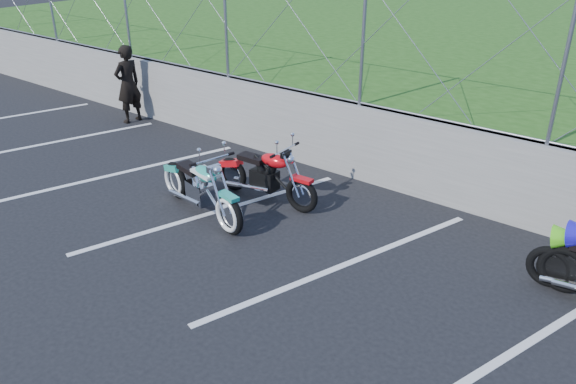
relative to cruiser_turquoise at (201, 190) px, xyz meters
The scene contains 8 objects.
ground 0.93m from the cruiser_turquoise, 84.39° to the right, with size 90.00×90.00×0.00m, color black.
retaining_wall 2.69m from the cruiser_turquoise, 88.28° to the left, with size 30.00×0.22×1.30m, color slate.
grass_field 12.68m from the cruiser_turquoise, 89.64° to the left, with size 30.00×20.00×1.30m, color #245015.
chain_link_fence 3.27m from the cruiser_turquoise, 88.28° to the left, with size 28.00×0.03×2.00m.
parking_lines 1.36m from the cruiser_turquoise, ahead, with size 18.29×4.31×0.01m.
cruiser_turquoise is the anchor object (origin of this frame).
naked_orange 1.08m from the cruiser_turquoise, 64.53° to the left, with size 1.96×0.67×0.98m.
person_standing 5.00m from the cruiser_turquoise, 154.16° to the left, with size 0.62×0.41×1.70m, color black.
Camera 1 is at (5.62, -4.38, 4.08)m, focal length 35.00 mm.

